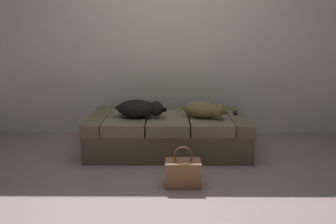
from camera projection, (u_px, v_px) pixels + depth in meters
ground_plane at (167, 191)px, 2.75m from camera, size 10.00×10.00×0.00m
back_wall at (168, 30)px, 4.07m from camera, size 6.40×0.10×2.80m
couch at (168, 133)px, 3.69m from camera, size 1.82×0.95×0.43m
dog_dark at (140, 109)px, 3.50m from camera, size 0.61×0.30×0.21m
dog_tan at (204, 110)px, 3.50m from camera, size 0.52×0.37×0.19m
tv_remote at (235, 113)px, 3.70m from camera, size 0.06×0.15×0.02m
handbag at (183, 173)px, 2.82m from camera, size 0.32×0.18×0.38m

